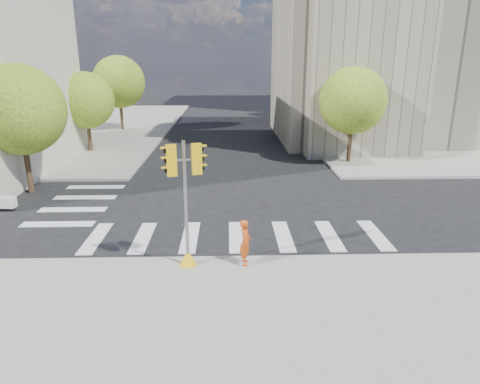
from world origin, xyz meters
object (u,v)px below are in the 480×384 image
(traffic_signal, at_px, (186,214))
(lamp_near, at_px, (345,88))
(photographer, at_px, (245,242))
(lamp_far, at_px, (309,79))

(traffic_signal, bearing_deg, lamp_near, 48.33)
(traffic_signal, height_order, photographer, traffic_signal)
(lamp_far, relative_size, traffic_signal, 1.93)
(lamp_far, relative_size, photographer, 5.30)
(traffic_signal, bearing_deg, lamp_far, 59.34)
(photographer, bearing_deg, traffic_signal, 92.69)
(traffic_signal, xyz_separation_m, photographer, (1.86, 0.00, -1.00))
(lamp_far, height_order, traffic_signal, lamp_far)
(lamp_near, xyz_separation_m, photographer, (-7.88, -18.60, -3.66))
(lamp_near, xyz_separation_m, lamp_far, (0.00, 14.00, 0.00))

